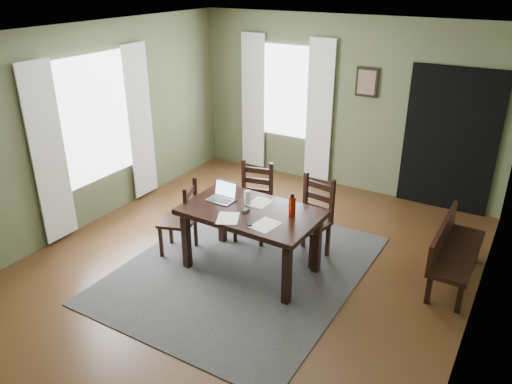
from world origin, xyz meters
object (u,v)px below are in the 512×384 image
Objects in this scene: chair_end at (181,219)px; water_bottle at (292,206)px; dining_table at (251,217)px; bench at (452,247)px; laptop at (223,195)px; chair_back_left at (254,203)px; chair_back_right at (311,220)px.

chair_end is 3.47× the size of water_bottle.
dining_table is 1.66× the size of chair_end.
chair_end is 3.20m from bench.
bench is at bearing 90.74° from chair_end.
laptop is (0.51, 0.18, 0.38)m from chair_end.
dining_table is 1.23× the size of bench.
dining_table is 1.57× the size of chair_back_left.
chair_back_left reaches higher than laptop.
laptop is at bearing -106.63° from chair_back_left.
chair_back_left is (0.56, 0.82, 0.03)m from chair_end.
dining_table is at bearing -9.28° from laptop.
dining_table is 0.47m from laptop.
chair_back_left reaches higher than bench.
bench is at bearing -6.78° from chair_back_left.
chair_end is 0.74× the size of bench.
bench is (3.02, 1.06, -0.03)m from chair_end.
water_bottle is at bearing -47.96° from chair_back_left.
chair_end is 3.01× the size of laptop.
laptop reaches higher than chair_end.
laptop is at bearing 109.33° from bench.
chair_back_left is at bearing -175.82° from chair_back_right.
chair_end is at bearing -172.44° from dining_table.
chair_back_right is at bearing 99.08° from chair_end.
chair_end is 0.66m from laptop.
chair_end is at bearing -136.77° from chair_back_left.
chair_end is 0.94× the size of chair_back_left.
chair_back_left is at bearing 127.04° from chair_end.
chair_back_left is at bearing 119.91° from dining_table.
dining_table reaches higher than bench.
chair_back_left reaches higher than chair_end.
chair_end is 0.93× the size of chair_back_right.
water_bottle is at bearing -80.71° from chair_back_right.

